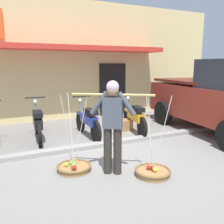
{
  "coord_description": "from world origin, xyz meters",
  "views": [
    {
      "loc": [
        -2.33,
        -4.62,
        1.97
      ],
      "look_at": [
        0.15,
        0.6,
        0.85
      ],
      "focal_mm": 39.64,
      "sensor_mm": 36.0,
      "label": 1
    }
  ],
  "objects": [
    {
      "name": "fruit_vendor",
      "position": [
        -0.49,
        -0.78,
        0.98
      ],
      "size": [
        1.24,
        0.84,
        1.7
      ],
      "color": "#2D2823",
      "rests_on": "ground"
    },
    {
      "name": "sidewalk_curb",
      "position": [
        0.0,
        0.7,
        0.05
      ],
      "size": [
        20.0,
        0.24,
        0.1
      ],
      "primitive_type": "cube",
      "color": "gray",
      "rests_on": "ground"
    },
    {
      "name": "motorcycle_end_of_row",
      "position": [
        1.28,
        1.43,
        0.45
      ],
      "size": [
        0.56,
        1.8,
        1.09
      ],
      "color": "black",
      "rests_on": "ground"
    },
    {
      "name": "fruit_basket_right_side",
      "position": [
        -1.1,
        -0.39,
        0.08
      ],
      "size": [
        0.65,
        0.65,
        1.45
      ],
      "color": "#9E7542",
      "rests_on": "ground"
    },
    {
      "name": "fruit_basket_left_side",
      "position": [
        0.12,
        -1.18,
        0.07
      ],
      "size": [
        0.65,
        0.65,
        1.45
      ],
      "color": "#9E7542",
      "rests_on": "ground"
    },
    {
      "name": "motorcycle_second_in_row",
      "position": [
        -1.39,
        1.91,
        0.45
      ],
      "size": [
        0.54,
        1.82,
        1.09
      ],
      "color": "black",
      "rests_on": "ground"
    },
    {
      "name": "storefront_building",
      "position": [
        -0.11,
        6.59,
        2.1
      ],
      "size": [
        13.0,
        6.0,
        4.2
      ],
      "color": "#DBC684",
      "rests_on": "ground"
    },
    {
      "name": "motorcycle_third_in_row",
      "position": [
        -0.11,
        1.59,
        0.45
      ],
      "size": [
        0.54,
        1.82,
        1.09
      ],
      "color": "black",
      "rests_on": "ground"
    },
    {
      "name": "wooden_crate",
      "position": [
        1.13,
        1.81,
        0.16
      ],
      "size": [
        0.44,
        0.36,
        0.32
      ],
      "primitive_type": "cube",
      "color": "olive",
      "rests_on": "ground"
    },
    {
      "name": "ground_plane",
      "position": [
        0.0,
        0.0,
        0.0
      ],
      "size": [
        90.0,
        90.0,
        0.0
      ],
      "primitive_type": "plane",
      "color": "gray"
    },
    {
      "name": "parked_truck",
      "position": [
        3.48,
        0.26,
        1.03
      ],
      "size": [
        2.51,
        4.86,
        2.1
      ],
      "color": "maroon",
      "rests_on": "ground"
    }
  ]
}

